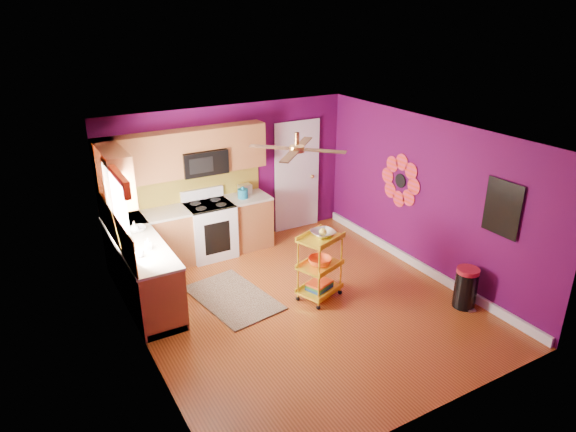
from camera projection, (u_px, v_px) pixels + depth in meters
ground at (303, 304)px, 7.48m from camera, size 5.00×5.00×0.00m
room_envelope at (306, 199)px, 6.86m from camera, size 4.54×5.04×2.52m
lower_cabinets at (172, 250)px, 8.15m from camera, size 2.81×2.31×0.94m
electric_range at (210, 229)px, 8.78m from camera, size 0.76×0.66×1.13m
upper_cabinetry at (163, 161)px, 7.96m from camera, size 2.80×2.30×1.26m
left_window at (116, 197)px, 6.64m from camera, size 0.08×1.35×1.08m
panel_door at (297, 177)px, 9.68m from camera, size 0.95×0.11×2.15m
right_wall_art at (443, 192)px, 7.67m from camera, size 0.04×2.74×1.04m
ceiling_fan at (297, 148)px, 6.76m from camera, size 1.01×1.01×0.26m
shag_rug at (233, 298)px, 7.62m from camera, size 1.13×1.61×0.02m
rolling_cart at (320, 263)px, 7.44m from camera, size 0.73×0.63×1.11m
trash_can at (466, 288)px, 7.31m from camera, size 0.40×0.40×0.61m
teal_kettle at (243, 193)px, 8.86m from camera, size 0.18×0.18×0.21m
toaster at (245, 189)px, 9.03m from camera, size 0.22×0.15×0.18m
soap_bottle_a at (148, 244)px, 6.99m from camera, size 0.08×0.08×0.17m
soap_bottle_b at (134, 227)px, 7.50m from camera, size 0.14×0.14×0.18m
counter_dish at (137, 229)px, 7.58m from camera, size 0.25×0.25×0.06m
counter_cup at (139, 254)px, 6.79m from camera, size 0.13×0.13×0.10m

